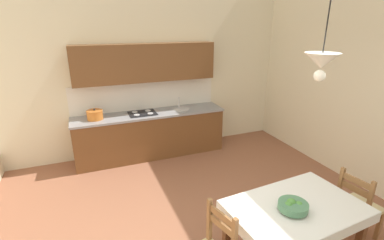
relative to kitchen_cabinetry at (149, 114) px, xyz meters
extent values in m
cube|color=beige|center=(0.13, 0.33, 1.27)|extent=(6.18, 0.12, 4.25)
cube|color=brown|center=(0.01, -0.04, -0.43)|extent=(2.90, 0.60, 0.86)
cube|color=gray|center=(0.01, -0.05, 0.02)|extent=(2.93, 0.63, 0.04)
cube|color=white|center=(0.01, 0.26, 0.32)|extent=(2.90, 0.01, 0.55)
cube|color=brown|center=(0.01, 0.09, 0.99)|extent=(2.66, 0.34, 0.70)
cube|color=black|center=(0.01, -0.31, -0.81)|extent=(2.86, 0.02, 0.09)
cylinder|color=silver|center=(0.66, -0.04, 0.04)|extent=(0.34, 0.34, 0.02)
cylinder|color=silver|center=(0.66, 0.10, 0.15)|extent=(0.02, 0.02, 0.22)
cube|color=black|center=(-0.14, -0.04, 0.05)|extent=(0.52, 0.42, 0.01)
cylinder|color=silver|center=(-0.27, -0.14, 0.06)|extent=(0.11, 0.11, 0.01)
cylinder|color=silver|center=(-0.01, -0.14, 0.06)|extent=(0.11, 0.11, 0.01)
cylinder|color=silver|center=(-0.27, 0.06, 0.06)|extent=(0.11, 0.11, 0.01)
cylinder|color=silver|center=(-0.01, 0.06, 0.06)|extent=(0.11, 0.11, 0.01)
cylinder|color=orange|center=(-1.01, -0.06, 0.12)|extent=(0.28, 0.28, 0.15)
cylinder|color=orange|center=(-1.01, -0.06, 0.20)|extent=(0.29, 0.29, 0.02)
sphere|color=black|center=(-1.01, -0.06, 0.23)|extent=(0.04, 0.04, 0.04)
cube|color=brown|center=(0.77, -3.30, -0.12)|extent=(1.40, 0.94, 0.02)
cube|color=brown|center=(1.41, -3.62, -0.49)|extent=(0.08, 0.08, 0.73)
cube|color=brown|center=(0.14, -2.99, -0.49)|extent=(0.08, 0.08, 0.73)
cube|color=brown|center=(1.35, -2.90, -0.49)|extent=(0.08, 0.08, 0.73)
cube|color=white|center=(0.77, -3.30, -0.10)|extent=(1.47, 1.01, 0.00)
cube|color=white|center=(0.81, -3.75, -0.17)|extent=(1.40, 0.11, 0.12)
cube|color=white|center=(0.74, -2.85, -0.17)|extent=(1.40, 0.11, 0.12)
cube|color=white|center=(0.07, -3.35, -0.17)|extent=(0.07, 0.90, 0.12)
cube|color=white|center=(1.47, -3.25, -0.17)|extent=(0.07, 0.90, 0.12)
cube|color=#D1BC89|center=(1.82, -3.26, -0.43)|extent=(0.47, 0.47, 0.04)
cube|color=olive|center=(1.98, -3.06, -0.65)|extent=(0.05, 0.05, 0.41)
cube|color=olive|center=(2.02, -3.41, -0.65)|extent=(0.05, 0.05, 0.41)
cube|color=olive|center=(1.62, -3.11, -0.39)|extent=(0.05, 0.05, 0.93)
cube|color=olive|center=(1.67, -3.46, -0.39)|extent=(0.05, 0.05, 0.93)
cube|color=olive|center=(1.64, -3.28, -0.01)|extent=(0.07, 0.32, 0.07)
cube|color=olive|center=(1.64, -3.28, -0.12)|extent=(0.07, 0.32, 0.07)
cube|color=olive|center=(-0.13, -3.09, -0.39)|extent=(0.05, 0.05, 0.93)
cube|color=olive|center=(-0.09, -3.26, -0.01)|extent=(0.10, 0.32, 0.07)
cube|color=olive|center=(-0.09, -3.26, -0.12)|extent=(0.10, 0.32, 0.07)
cylinder|color=#4C7F5B|center=(0.67, -3.35, -0.09)|extent=(0.17, 0.17, 0.02)
cylinder|color=#4C7F5B|center=(0.67, -3.35, -0.04)|extent=(0.30, 0.30, 0.07)
sphere|color=#4C8E3D|center=(0.62, -3.34, -0.03)|extent=(0.09, 0.09, 0.09)
sphere|color=#4C8E3D|center=(0.73, -3.37, -0.04)|extent=(0.08, 0.08, 0.08)
sphere|color=#4C8E3D|center=(0.67, -3.32, -0.03)|extent=(0.10, 0.10, 0.10)
cylinder|color=black|center=(0.90, -3.22, 1.71)|extent=(0.01, 0.01, 0.57)
cone|color=silver|center=(0.90, -3.22, 1.39)|extent=(0.32, 0.32, 0.14)
sphere|color=white|center=(0.90, -3.22, 1.25)|extent=(0.11, 0.11, 0.11)
camera|label=1|loc=(-1.17, -5.22, 1.72)|focal=26.51mm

